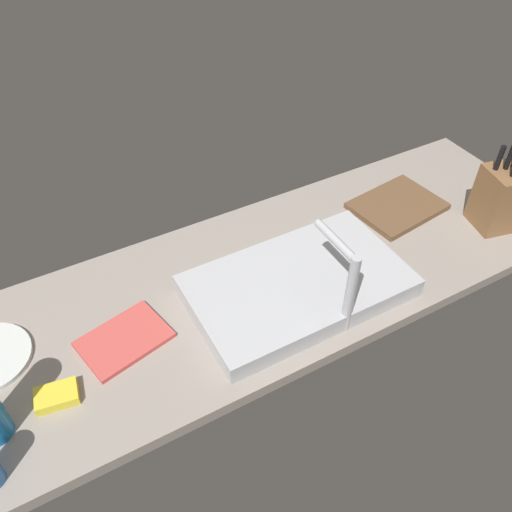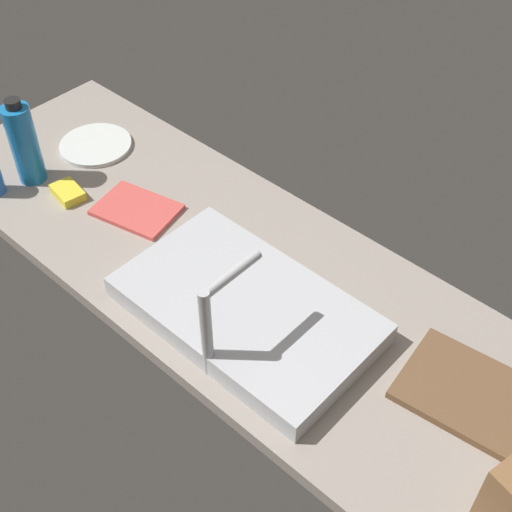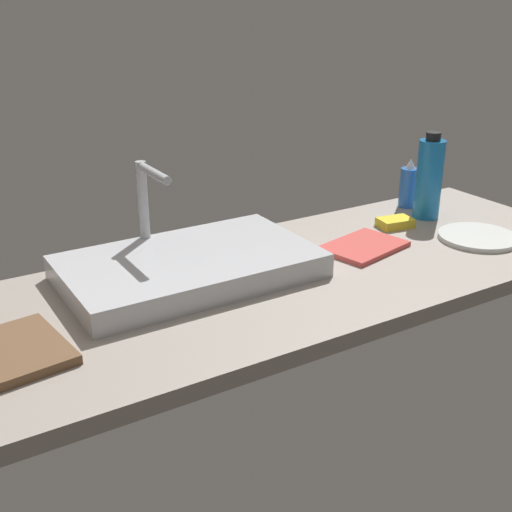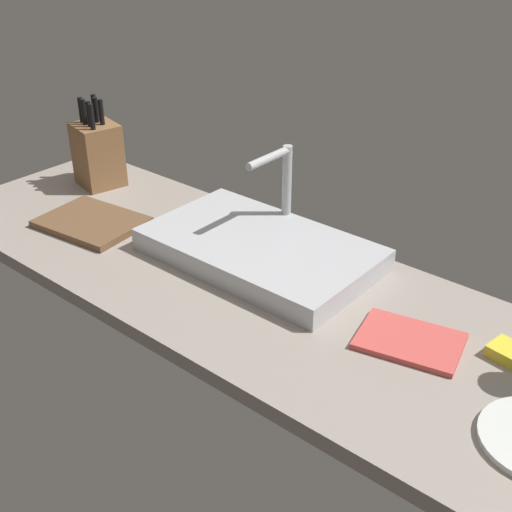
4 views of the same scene
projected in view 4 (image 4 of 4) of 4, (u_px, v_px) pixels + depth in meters
The scene contains 6 objects.
countertop_slab at pixel (258, 291), 150.99cm from camera, with size 191.10×58.53×3.50cm, color gray.
sink_basin at pixel (260, 249), 158.84cm from camera, with size 54.96×32.51×5.38cm, color #B7BABF.
faucet at pixel (282, 184), 163.87cm from camera, with size 5.50×15.86×23.58cm.
knife_block at pixel (98, 153), 195.18cm from camera, with size 14.73×14.12×25.84cm.
cutting_board at pixel (92, 222), 175.39cm from camera, with size 26.01×19.79×1.80cm, color brown.
dish_towel at pixel (410, 341), 130.60cm from camera, with size 20.00×14.22×1.20cm, color #CC4C47.
Camera 4 is at (81.71, -97.84, 83.06)cm, focal length 46.54 mm.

